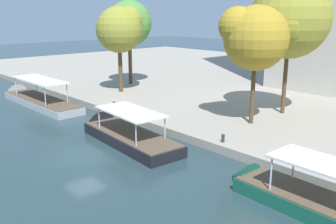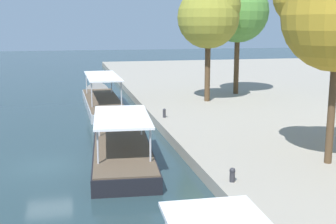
# 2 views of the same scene
# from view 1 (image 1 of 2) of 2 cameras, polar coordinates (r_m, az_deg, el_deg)

# --- Properties ---
(ground_plane) EXTENTS (220.00, 220.00, 0.00)m
(ground_plane) POSITION_cam_1_polar(r_m,az_deg,el_deg) (28.05, -12.84, -6.60)
(ground_plane) COLOR #23383D
(dock_promenade) EXTENTS (120.00, 55.00, 0.67)m
(dock_promenade) POSITION_cam_1_polar(r_m,az_deg,el_deg) (53.87, 21.46, 3.41)
(dock_promenade) COLOR gray
(dock_promenade) RESTS_ON ground_plane
(tour_boat_0) EXTENTS (15.00, 3.31, 4.27)m
(tour_boat_0) POSITION_cam_1_polar(r_m,az_deg,el_deg) (45.42, -19.56, 1.59)
(tour_boat_0) COLOR #9EA3A8
(tour_boat_0) RESTS_ON ground_plane
(tour_boat_1) EXTENTS (11.50, 4.05, 4.00)m
(tour_boat_1) POSITION_cam_1_polar(r_m,az_deg,el_deg) (30.71, -6.87, -3.77)
(tour_boat_1) COLOR black
(tour_boat_1) RESTS_ON ground_plane
(tour_boat_2) EXTENTS (11.55, 3.13, 3.98)m
(tour_boat_2) POSITION_cam_1_polar(r_m,az_deg,el_deg) (21.53, 21.20, -13.36)
(tour_boat_2) COLOR #14513D
(tour_boat_2) RESTS_ON ground_plane
(mooring_bollard_0) EXTENTS (0.32, 0.32, 0.71)m
(mooring_bollard_0) POSITION_cam_1_polar(r_m,az_deg,el_deg) (24.71, 22.29, -7.76)
(mooring_bollard_0) COLOR #2D2D33
(mooring_bollard_0) RESTS_ON dock_promenade
(mooring_bollard_1) EXTENTS (0.25, 0.25, 0.70)m
(mooring_bollard_1) POSITION_cam_1_polar(r_m,az_deg,el_deg) (38.63, -8.33, 1.18)
(mooring_bollard_1) COLOR #2D2D33
(mooring_bollard_1) RESTS_ON dock_promenade
(mooring_bollard_2) EXTENTS (0.27, 0.27, 0.67)m
(mooring_bollard_2) POSITION_cam_1_polar(r_m,az_deg,el_deg) (28.35, 8.49, -3.93)
(mooring_bollard_2) COLOR #2D2D33
(mooring_bollard_2) RESTS_ON dock_promenade
(tree_0) EXTENTS (6.08, 6.08, 11.25)m
(tree_0) POSITION_cam_1_polar(r_m,az_deg,el_deg) (51.18, -6.22, 13.39)
(tree_0) COLOR #4C3823
(tree_0) RESTS_ON dock_promenade
(tree_2) EXTENTS (5.51, 5.59, 10.20)m
(tree_2) POSITION_cam_1_polar(r_m,az_deg,el_deg) (32.39, 12.94, 11.01)
(tree_2) COLOR #4C3823
(tree_2) RESTS_ON dock_promenade
(tree_3) EXTENTS (5.57, 5.57, 10.38)m
(tree_3) POSITION_cam_1_polar(r_m,az_deg,el_deg) (45.93, -7.20, 12.61)
(tree_3) COLOR #4C3823
(tree_3) RESTS_ON dock_promenade
(tree_4) EXTENTS (7.44, 7.44, 12.76)m
(tree_4) POSITION_cam_1_polar(r_m,az_deg,el_deg) (36.65, 18.40, 13.54)
(tree_4) COLOR #4C3823
(tree_4) RESTS_ON dock_promenade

